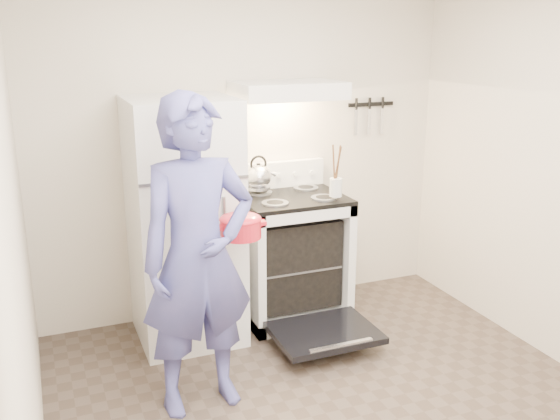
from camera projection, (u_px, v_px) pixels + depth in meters
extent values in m
cube|color=beige|center=(247.00, 150.00, 4.70)|extent=(3.20, 0.02, 2.50)
cube|color=silver|center=(184.00, 222.00, 4.29)|extent=(0.70, 0.70, 1.70)
cube|color=silver|center=(291.00, 258.00, 4.71)|extent=(0.76, 0.65, 0.92)
cube|color=black|center=(291.00, 198.00, 4.58)|extent=(0.76, 0.65, 0.03)
cube|color=silver|center=(277.00, 174.00, 4.80)|extent=(0.76, 0.07, 0.20)
cube|color=black|center=(324.00, 333.00, 4.27)|extent=(0.70, 0.54, 0.04)
cube|color=gray|center=(291.00, 261.00, 4.72)|extent=(0.60, 0.52, 0.01)
cube|color=silver|center=(288.00, 90.00, 4.43)|extent=(0.76, 0.50, 0.12)
cube|color=black|center=(371.00, 104.00, 4.98)|extent=(0.40, 0.02, 0.03)
cylinder|color=#866B4E|center=(289.00, 255.00, 4.81)|extent=(0.30, 0.30, 0.02)
cylinder|color=silver|center=(336.00, 187.00, 4.43)|extent=(0.11, 0.11, 0.13)
imported|color=#393F7C|center=(198.00, 257.00, 3.45)|extent=(0.71, 0.51, 1.82)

